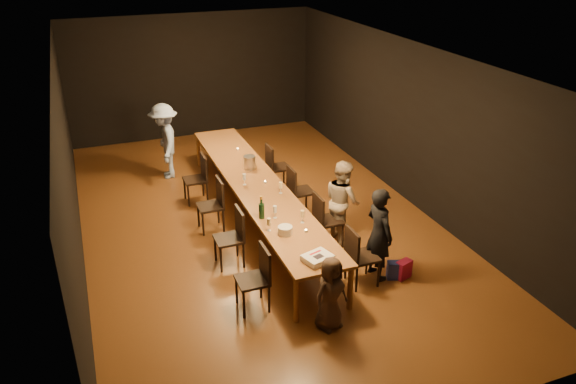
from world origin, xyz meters
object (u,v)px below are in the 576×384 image
object	(u,v)px
chair_left_1	(229,238)
champagne_bottle	(261,207)
woman_birthday	(379,234)
chair_left_2	(210,206)
man_blue	(165,141)
chair_left_3	(195,179)
chair_right_3	(279,167)
birthday_cake	(317,258)
table	(256,186)
chair_right_2	(301,191)
child	(330,293)
chair_right_1	(329,220)
woman_tan	(342,201)
ice_bucket	(249,162)
plate_stack	(285,230)
chair_left_0	(252,280)
chair_right_0	(363,256)

from	to	relation	value
chair_left_1	champagne_bottle	size ratio (longest dim) A/B	2.51
champagne_bottle	woman_birthday	bearing A→B (deg)	-35.53
chair_left_2	man_blue	distance (m)	2.63
chair_left_3	champagne_bottle	xyz separation A→B (m)	(0.53, -2.46, 0.47)
chair_right_3	birthday_cake	xyz separation A→B (m)	(-0.86, -3.89, 0.33)
champagne_bottle	chair_left_1	bearing A→B (deg)	173.85
table	chair_right_2	size ratio (longest dim) A/B	6.45
man_blue	child	bearing A→B (deg)	15.73
chair_right_1	woman_birthday	size ratio (longest dim) A/B	0.64
woman_birthday	birthday_cake	size ratio (longest dim) A/B	3.29
woman_tan	ice_bucket	bearing A→B (deg)	26.32
child	ice_bucket	bearing A→B (deg)	70.12
champagne_bottle	chair_left_2	bearing A→B (deg)	112.76
chair_left_1	plate_stack	xyz separation A→B (m)	(0.69, -0.65, 0.35)
birthday_cake	champagne_bottle	world-z (taller)	champagne_bottle
chair_left_3	woman_birthday	distance (m)	4.05
chair_left_0	chair_left_2	world-z (taller)	same
man_blue	chair_left_2	bearing A→B (deg)	11.19
chair_left_1	chair_left_2	world-z (taller)	same
chair_right_2	woman_birthday	size ratio (longest dim) A/B	0.64
chair_left_1	man_blue	size ratio (longest dim) A/B	0.59
chair_left_2	woman_tan	distance (m)	2.29
chair_right_1	chair_left_0	size ratio (longest dim) A/B	1.00
chair_left_3	woman_tan	xyz separation A→B (m)	(2.00, -2.28, 0.24)
table	man_blue	size ratio (longest dim) A/B	3.78
table	chair_right_3	distance (m)	1.49
man_blue	chair_right_3	bearing A→B (deg)	59.83
chair_right_2	chair_left_1	xyz separation A→B (m)	(-1.70, -1.20, 0.00)
chair_right_3	ice_bucket	size ratio (longest dim) A/B	3.79
plate_stack	chair_left_2	bearing A→B (deg)	110.45
table	chair_right_0	world-z (taller)	chair_right_0
chair_right_2	woman_tan	bearing A→B (deg)	15.54
child	plate_stack	size ratio (longest dim) A/B	4.83
chair_right_2	chair_right_3	size ratio (longest dim) A/B	1.00
chair_right_2	plate_stack	size ratio (longest dim) A/B	4.28
table	chair_left_2	bearing A→B (deg)	180.00
chair_right_0	woman_birthday	xyz separation A→B (m)	(0.30, 0.09, 0.26)
chair_left_0	ice_bucket	xyz separation A→B (m)	(0.94, 3.08, 0.41)
woman_birthday	man_blue	size ratio (longest dim) A/B	0.92
birthday_cake	child	bearing A→B (deg)	-108.13
child	chair_right_1	bearing A→B (deg)	47.70
table	woman_tan	size ratio (longest dim) A/B	4.25
chair_left_2	child	bearing A→B (deg)	-165.22
chair_right_3	chair_left_1	xyz separation A→B (m)	(-1.70, -2.40, 0.00)
ice_bucket	woman_birthday	bearing A→B (deg)	-70.51
man_blue	birthday_cake	world-z (taller)	man_blue
woman_birthday	woman_tan	size ratio (longest dim) A/B	1.03
child	chair_left_3	bearing A→B (deg)	82.58
chair_right_2	chair_left_3	world-z (taller)	same
chair_left_2	man_blue	size ratio (longest dim) A/B	0.59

